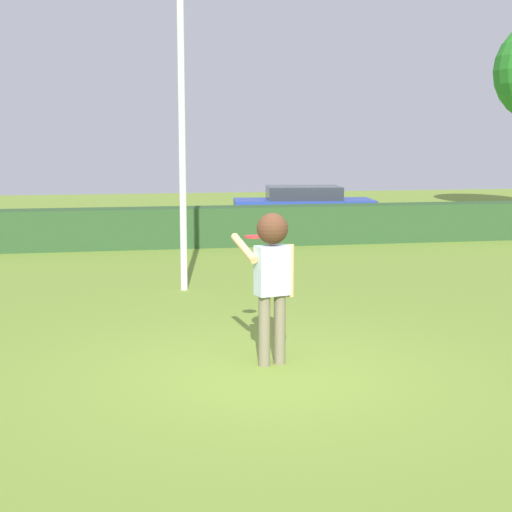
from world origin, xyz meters
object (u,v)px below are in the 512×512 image
at_px(frisbee, 253,237).
at_px(parked_car_blue, 303,205).
at_px(person, 272,267).
at_px(lamppost, 181,86).

bearing_deg(frisbee, parked_car_blue, 72.87).
bearing_deg(parked_car_blue, person, -105.88).
bearing_deg(lamppost, person, -83.07).
bearing_deg(frisbee, person, -86.68).
bearing_deg(parked_car_blue, lamppost, -116.34).
distance_m(person, parked_car_blue, 14.42).
xyz_separation_m(frisbee, parked_car_blue, (4.00, 12.96, -0.73)).
relative_size(lamppost, parked_car_blue, 1.47).
distance_m(person, lamppost, 5.33).
height_order(frisbee, parked_car_blue, frisbee).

